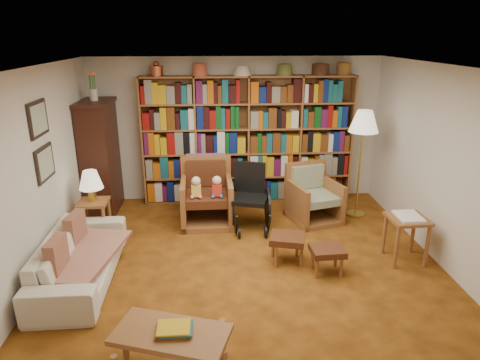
{
  "coord_description": "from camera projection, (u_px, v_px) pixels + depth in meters",
  "views": [
    {
      "loc": [
        -0.42,
        -4.87,
        2.86
      ],
      "look_at": [
        -0.06,
        0.6,
        0.97
      ],
      "focal_mm": 32.0,
      "sensor_mm": 36.0,
      "label": 1
    }
  ],
  "objects": [
    {
      "name": "wall_left",
      "position": [
        35.0,
        179.0,
        4.99
      ],
      "size": [
        0.0,
        5.0,
        5.0
      ],
      "primitive_type": "plane",
      "rotation": [
        1.57,
        0.0,
        1.57
      ],
      "color": "silver",
      "rests_on": "floor"
    },
    {
      "name": "framed_pictures",
      "position": [
        42.0,
        141.0,
        5.15
      ],
      "size": [
        0.03,
        0.52,
        0.97
      ],
      "color": "black",
      "rests_on": "wall_left"
    },
    {
      "name": "side_table_papers",
      "position": [
        407.0,
        225.0,
        5.53
      ],
      "size": [
        0.49,
        0.49,
        0.65
      ],
      "color": "#935B2D",
      "rests_on": "floor"
    },
    {
      "name": "cushion_left",
      "position": [
        76.0,
        233.0,
        5.44
      ],
      "size": [
        0.17,
        0.41,
        0.4
      ],
      "primitive_type": "cube",
      "rotation": [
        0.0,
        0.0,
        -0.13
      ],
      "color": "maroon",
      "rests_on": "sofa"
    },
    {
      "name": "footstool_a",
      "position": [
        287.0,
        240.0,
        5.56
      ],
      "size": [
        0.52,
        0.47,
        0.37
      ],
      "color": "#492213",
      "rests_on": "floor"
    },
    {
      "name": "cushion_right",
      "position": [
        58.0,
        261.0,
        4.78
      ],
      "size": [
        0.14,
        0.4,
        0.4
      ],
      "primitive_type": "cube",
      "rotation": [
        0.0,
        0.0,
        -0.04
      ],
      "color": "maroon",
      "rests_on": "sofa"
    },
    {
      "name": "wheelchair",
      "position": [
        250.0,
        199.0,
        6.54
      ],
      "size": [
        0.61,
        0.8,
        1.0
      ],
      "color": "black",
      "rests_on": "floor"
    },
    {
      "name": "side_table_lamp",
      "position": [
        94.0,
        211.0,
        6.19
      ],
      "size": [
        0.41,
        0.41,
        0.58
      ],
      "color": "#935B2D",
      "rests_on": "floor"
    },
    {
      "name": "bookshelf",
      "position": [
        248.0,
        136.0,
        7.38
      ],
      "size": [
        3.6,
        0.3,
        2.42
      ],
      "color": "#935B2D",
      "rests_on": "floor"
    },
    {
      "name": "wall_back",
      "position": [
        236.0,
        130.0,
        7.51
      ],
      "size": [
        5.0,
        0.0,
        5.0
      ],
      "primitive_type": "plane",
      "rotation": [
        1.57,
        0.0,
        0.0
      ],
      "color": "silver",
      "rests_on": "floor"
    },
    {
      "name": "armchair_leather",
      "position": [
        207.0,
        196.0,
        6.79
      ],
      "size": [
        0.82,
        0.87,
        1.02
      ],
      "color": "#935B2D",
      "rests_on": "floor"
    },
    {
      "name": "floor_lamp",
      "position": [
        364.0,
        126.0,
        6.62
      ],
      "size": [
        0.46,
        0.46,
        1.74
      ],
      "color": "gold",
      "rests_on": "floor"
    },
    {
      "name": "sofa",
      "position": [
        80.0,
        258.0,
        5.17
      ],
      "size": [
        1.98,
        0.8,
        0.57
      ],
      "primitive_type": "imported",
      "rotation": [
        0.0,
        0.0,
        1.59
      ],
      "color": "beige",
      "rests_on": "floor"
    },
    {
      "name": "footstool_b",
      "position": [
        327.0,
        252.0,
        5.31
      ],
      "size": [
        0.42,
        0.36,
        0.34
      ],
      "color": "#492213",
      "rests_on": "floor"
    },
    {
      "name": "ceiling",
      "position": [
        249.0,
        67.0,
        4.74
      ],
      "size": [
        5.0,
        5.0,
        0.0
      ],
      "primitive_type": "plane",
      "rotation": [
        3.14,
        0.0,
        0.0
      ],
      "color": "white",
      "rests_on": "wall_back"
    },
    {
      "name": "floor",
      "position": [
        247.0,
        266.0,
        5.55
      ],
      "size": [
        5.0,
        5.0,
        0.0
      ],
      "primitive_type": "plane",
      "color": "#8D5015",
      "rests_on": "ground"
    },
    {
      "name": "table_lamp",
      "position": [
        91.0,
        181.0,
        6.04
      ],
      "size": [
        0.34,
        0.34,
        0.46
      ],
      "color": "gold",
      "rests_on": "side_table_lamp"
    },
    {
      "name": "wall_right",
      "position": [
        448.0,
        170.0,
        5.31
      ],
      "size": [
        0.0,
        5.0,
        5.0
      ],
      "primitive_type": "plane",
      "rotation": [
        1.57,
        0.0,
        -1.57
      ],
      "color": "silver",
      "rests_on": "floor"
    },
    {
      "name": "sofa_throw",
      "position": [
        84.0,
        257.0,
        5.17
      ],
      "size": [
        0.95,
        1.44,
        0.04
      ],
      "primitive_type": "cube",
      "rotation": [
        0.0,
        0.0,
        -0.19
      ],
      "color": "#BFB78B",
      "rests_on": "sofa"
    },
    {
      "name": "curio_cabinet",
      "position": [
        100.0,
        156.0,
        6.99
      ],
      "size": [
        0.5,
        0.95,
        2.4
      ],
      "color": "#38160F",
      "rests_on": "floor"
    },
    {
      "name": "armchair_sage",
      "position": [
        313.0,
        198.0,
        6.89
      ],
      "size": [
        0.92,
        0.93,
        0.89
      ],
      "color": "#935B2D",
      "rests_on": "floor"
    },
    {
      "name": "coffee_table",
      "position": [
        171.0,
        338.0,
        3.66
      ],
      "size": [
        1.08,
        0.77,
        0.5
      ],
      "color": "#935B2D",
      "rests_on": "floor"
    },
    {
      "name": "wall_front",
      "position": [
        280.0,
        294.0,
        2.79
      ],
      "size": [
        5.0,
        0.0,
        5.0
      ],
      "primitive_type": "plane",
      "rotation": [
        -1.57,
        0.0,
        0.0
      ],
      "color": "silver",
      "rests_on": "floor"
    }
  ]
}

